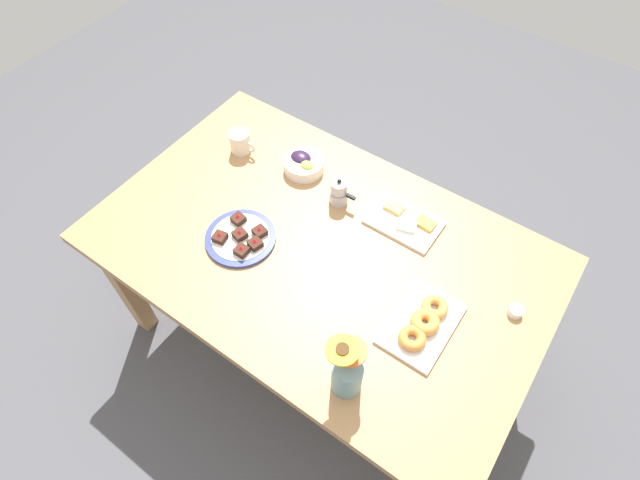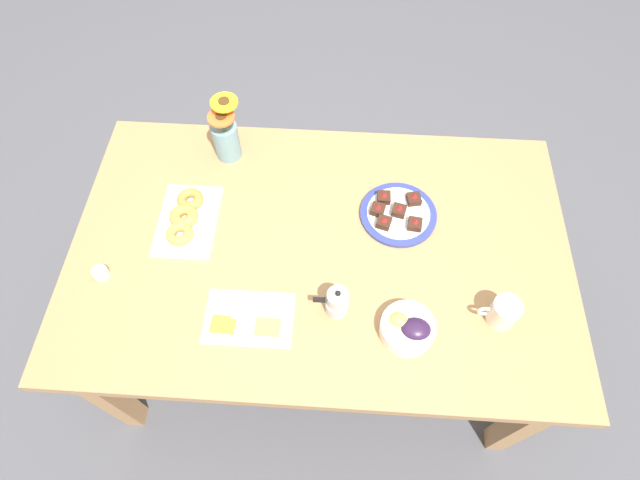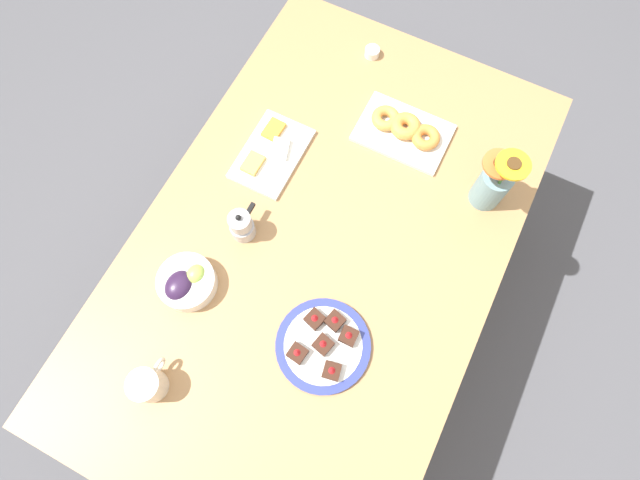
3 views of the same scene
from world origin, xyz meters
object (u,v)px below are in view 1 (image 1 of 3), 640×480
(flower_vase, at_px, (347,373))
(croissant_platter, at_px, (423,323))
(dessert_plate, at_px, (241,237))
(dining_table, at_px, (320,260))
(moka_pot, at_px, (339,193))
(cheese_platter, at_px, (405,221))
(jam_cup_honey, at_px, (516,311))
(grape_bowl, at_px, (304,164))
(coffee_mug, at_px, (240,142))

(flower_vase, bearing_deg, croissant_platter, 72.41)
(croissant_platter, relative_size, dessert_plate, 1.10)
(flower_vase, bearing_deg, dining_table, 133.69)
(dining_table, xyz_separation_m, flower_vase, (0.35, -0.36, 0.17))
(croissant_platter, height_order, dessert_plate, dessert_plate)
(dining_table, xyz_separation_m, moka_pot, (-0.06, 0.21, 0.13))
(cheese_platter, bearing_deg, moka_pot, -168.81)
(cheese_platter, height_order, croissant_platter, croissant_platter)
(cheese_platter, bearing_deg, flower_vase, -76.20)
(jam_cup_honey, bearing_deg, croissant_platter, -136.77)
(flower_vase, bearing_deg, grape_bowl, 134.16)
(jam_cup_honey, bearing_deg, grape_bowl, 172.28)
(coffee_mug, height_order, cheese_platter, coffee_mug)
(coffee_mug, bearing_deg, grape_bowl, 12.45)
(croissant_platter, xyz_separation_m, dessert_plate, (-0.69, -0.07, -0.01))
(dining_table, xyz_separation_m, grape_bowl, (-0.27, 0.27, 0.12))
(dining_table, height_order, croissant_platter, croissant_platter)
(croissant_platter, height_order, moka_pot, moka_pot)
(cheese_platter, xyz_separation_m, dessert_plate, (-0.44, -0.40, 0.00))
(jam_cup_honey, height_order, flower_vase, flower_vase)
(grape_bowl, height_order, croissant_platter, grape_bowl)
(dessert_plate, xyz_separation_m, moka_pot, (0.19, 0.35, 0.04))
(coffee_mug, bearing_deg, jam_cup_honey, -3.17)
(grape_bowl, bearing_deg, dining_table, -45.24)
(coffee_mug, relative_size, dessert_plate, 0.47)
(dining_table, xyz_separation_m, jam_cup_honey, (0.67, 0.15, 0.10))
(moka_pot, bearing_deg, jam_cup_honey, -5.31)
(grape_bowl, bearing_deg, jam_cup_honey, -7.72)
(dining_table, height_order, flower_vase, flower_vase)
(coffee_mug, distance_m, flower_vase, 1.06)
(moka_pot, bearing_deg, dining_table, -73.44)
(dessert_plate, bearing_deg, grape_bowl, 92.85)
(coffee_mug, relative_size, moka_pot, 1.00)
(dessert_plate, distance_m, flower_vase, 0.64)
(dining_table, distance_m, cheese_platter, 0.34)
(flower_vase, distance_m, moka_pot, 0.71)
(coffee_mug, xyz_separation_m, moka_pot, (0.48, 0.00, 0.00))
(dining_table, relative_size, flower_vase, 6.37)
(dining_table, distance_m, croissant_platter, 0.46)
(croissant_platter, relative_size, flower_vase, 1.11)
(jam_cup_honey, distance_m, moka_pot, 0.73)
(dessert_plate, bearing_deg, dining_table, 28.58)
(dessert_plate, relative_size, moka_pot, 2.14)
(croissant_platter, xyz_separation_m, flower_vase, (-0.09, -0.30, 0.07))
(coffee_mug, height_order, croissant_platter, coffee_mug)
(coffee_mug, height_order, jam_cup_honey, coffee_mug)
(moka_pot, bearing_deg, flower_vase, -54.53)
(flower_vase, xyz_separation_m, moka_pot, (-0.41, 0.58, -0.04))
(grape_bowl, height_order, jam_cup_honey, grape_bowl)
(dining_table, relative_size, grape_bowl, 10.07)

